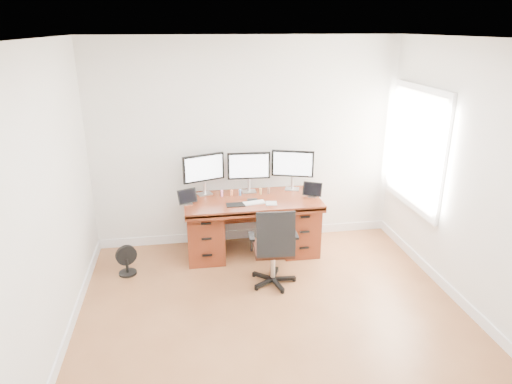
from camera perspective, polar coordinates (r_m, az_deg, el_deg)
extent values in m
plane|color=brown|center=(4.55, 3.23, -17.94)|extent=(4.50, 4.50, 0.00)
cube|color=white|center=(5.98, -1.17, 6.05)|extent=(4.00, 0.10, 2.70)
cube|color=white|center=(4.71, 28.05, -0.25)|extent=(0.10, 4.50, 2.70)
cube|color=white|center=(5.88, 19.37, 5.19)|extent=(0.04, 1.30, 1.50)
cube|color=white|center=(5.88, 19.20, 5.19)|extent=(0.01, 1.15, 1.35)
cube|color=#602613|center=(5.74, -0.49, -1.10)|extent=(1.70, 0.80, 0.05)
cube|color=#602613|center=(5.86, -6.40, -4.75)|extent=(0.45, 0.70, 0.70)
cube|color=#602613|center=(6.03, 5.19, -3.98)|extent=(0.45, 0.70, 0.70)
cube|color=#4C1C0D|center=(6.10, -0.92, -2.06)|extent=(0.74, 0.03, 0.40)
cylinder|color=black|center=(5.37, 2.10, -10.86)|extent=(0.54, 0.54, 0.07)
cylinder|color=silver|center=(5.27, 2.13, -8.84)|extent=(0.05, 0.05, 0.36)
cube|color=black|center=(5.18, 2.16, -7.09)|extent=(0.46, 0.44, 0.06)
cube|color=black|center=(4.88, 2.50, -5.32)|extent=(0.42, 0.07, 0.50)
cube|color=black|center=(5.08, -0.56, -5.59)|extent=(0.07, 0.22, 0.03)
cube|color=black|center=(5.14, 4.89, -5.34)|extent=(0.07, 0.22, 0.03)
cylinder|color=black|center=(5.75, -15.72, -9.70)|extent=(0.21, 0.21, 0.03)
cylinder|color=black|center=(5.70, -15.82, -8.82)|extent=(0.04, 0.04, 0.18)
cylinder|color=black|center=(5.65, -15.94, -7.70)|extent=(0.25, 0.14, 0.25)
cube|color=silver|center=(5.93, -6.44, -0.22)|extent=(0.22, 0.19, 0.01)
cylinder|color=silver|center=(5.90, -6.47, 0.56)|extent=(0.04, 0.04, 0.18)
cube|color=black|center=(5.82, -6.57, 3.02)|extent=(0.53, 0.22, 0.35)
cube|color=white|center=(5.80, -6.50, 2.97)|extent=(0.47, 0.17, 0.30)
cube|color=silver|center=(5.98, -0.89, 0.09)|extent=(0.19, 0.15, 0.01)
cylinder|color=silver|center=(5.95, -0.89, 0.86)|extent=(0.04, 0.04, 0.18)
cube|color=black|center=(5.87, -0.91, 3.31)|extent=(0.55, 0.06, 0.35)
cube|color=white|center=(5.85, -0.89, 3.25)|extent=(0.50, 0.03, 0.30)
cube|color=silver|center=(6.09, 4.52, 0.40)|extent=(0.22, 0.19, 0.01)
cylinder|color=silver|center=(6.06, 4.54, 1.15)|extent=(0.04, 0.04, 0.18)
cube|color=black|center=(5.98, 4.61, 3.56)|extent=(0.53, 0.21, 0.35)
cube|color=white|center=(5.96, 4.60, 3.50)|extent=(0.48, 0.16, 0.30)
cube|color=silver|center=(5.62, -8.53, -1.45)|extent=(0.12, 0.11, 0.01)
cube|color=black|center=(5.59, -8.58, -0.55)|extent=(0.25, 0.16, 0.17)
cube|color=silver|center=(5.84, 7.05, -0.54)|extent=(0.13, 0.12, 0.01)
cube|color=black|center=(5.81, 7.09, 0.33)|extent=(0.24, 0.17, 0.17)
cube|color=white|center=(5.59, -0.22, -1.35)|extent=(0.28, 0.16, 0.01)
cube|color=silver|center=(5.58, 1.91, -1.42)|extent=(0.15, 0.15, 0.01)
cube|color=black|center=(5.54, -2.56, -1.60)|extent=(0.23, 0.15, 0.01)
cube|color=black|center=(5.69, -0.48, -0.95)|extent=(0.13, 0.07, 0.01)
cylinder|color=pink|center=(5.82, -4.28, -0.29)|extent=(0.03, 0.03, 0.06)
sphere|color=pink|center=(5.81, -4.29, 0.09)|extent=(0.04, 0.04, 0.04)
cylinder|color=#F37D46|center=(5.83, -3.06, -0.22)|extent=(0.03, 0.03, 0.06)
sphere|color=#F37D46|center=(5.82, -3.06, 0.16)|extent=(0.04, 0.04, 0.04)
cylinder|color=#689BE2|center=(5.84, -1.99, -0.16)|extent=(0.03, 0.03, 0.06)
sphere|color=#689BE2|center=(5.83, -2.00, 0.22)|extent=(0.04, 0.04, 0.04)
cylinder|color=#E7B260|center=(5.88, 0.57, -0.01)|extent=(0.03, 0.03, 0.06)
sphere|color=#E7B260|center=(5.87, 0.57, 0.36)|extent=(0.04, 0.04, 0.04)
cylinder|color=#916049|center=(5.90, 1.61, 0.05)|extent=(0.03, 0.03, 0.06)
sphere|color=#916049|center=(5.88, 1.62, 0.42)|extent=(0.04, 0.04, 0.04)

